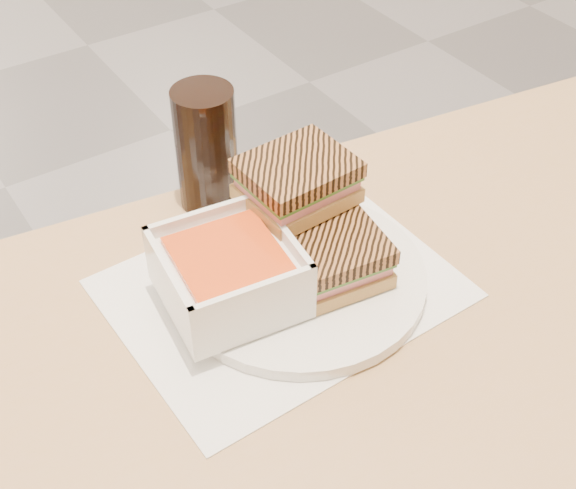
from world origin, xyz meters
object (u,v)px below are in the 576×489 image
main_table (347,466)px  plate (299,277)px  soup_bowl (229,275)px  cola_glass (206,149)px  panini_lower (329,259)px

main_table → plate: size_ratio=4.96×
main_table → plate: 0.19m
soup_bowl → cola_glass: bearing=67.4°
soup_bowl → cola_glass: cola_glass is taller
plate → panini_lower: (0.02, -0.02, 0.03)m
main_table → soup_bowl: (-0.04, 0.15, 0.16)m
plate → cola_glass: 0.18m
main_table → cola_glass: bearing=84.7°
panini_lower → cola_glass: (-0.03, 0.19, 0.03)m
plate → cola_glass: cola_glass is taller
main_table → soup_bowl: size_ratio=9.33×
plate → soup_bowl: size_ratio=1.88×
plate → soup_bowl: 0.09m
cola_glass → main_table: bearing=-95.3°
plate → cola_glass: (-0.01, 0.17, 0.06)m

